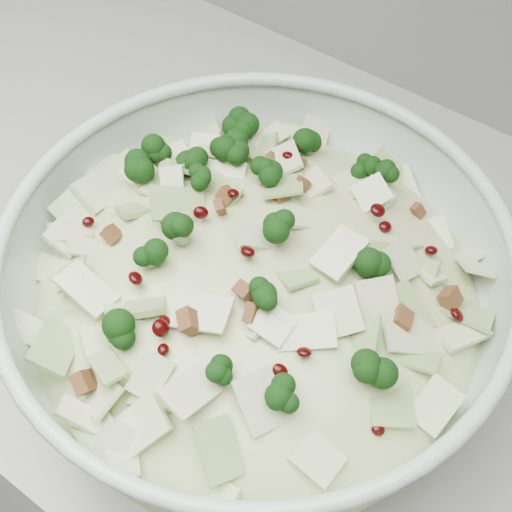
{
  "coord_description": "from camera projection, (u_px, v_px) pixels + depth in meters",
  "views": [
    {
      "loc": [
        -0.44,
        1.36,
        1.43
      ],
      "look_at": [
        -0.62,
        1.62,
        1.01
      ],
      "focal_mm": 50.0,
      "sensor_mm": 36.0,
      "label": 1
    }
  ],
  "objects": [
    {
      "name": "mixing_bowl",
      "position": [
        257.0,
        300.0,
        0.54
      ],
      "size": [
        0.47,
        0.47,
        0.15
      ],
      "rotation": [
        0.0,
        0.0,
        -0.32
      ],
      "color": "silver",
      "rests_on": "counter"
    },
    {
      "name": "salad",
      "position": [
        257.0,
        283.0,
        0.52
      ],
      "size": [
        0.48,
        0.48,
        0.15
      ],
      "rotation": [
        0.0,
        0.0,
        -0.68
      ],
      "color": "#C4CD8C",
      "rests_on": "mixing_bowl"
    }
  ]
}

